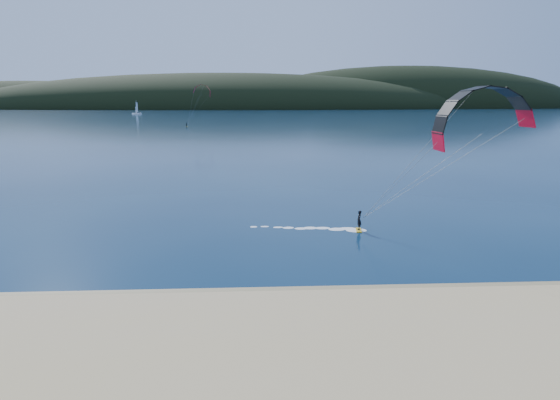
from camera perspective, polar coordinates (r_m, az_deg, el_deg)
The scene contains 6 objects.
ground at distance 24.92m, azimuth -3.07°, elevation -16.45°, with size 1800.00×1800.00×0.00m, color #08203B.
wet_sand at distance 28.92m, azimuth -3.05°, elevation -12.05°, with size 220.00×2.50×0.10m.
headland at distance 767.20m, azimuth -2.89°, elevation 11.55°, with size 1200.00×310.00×140.00m.
kitesurfer_near at distance 38.96m, azimuth 23.47°, elevation 7.26°, with size 22.75×9.05×13.22m.
kitesurfer_far at distance 214.99m, azimuth -9.89°, elevation 13.12°, with size 13.28×8.04×18.58m.
sailboat at distance 435.99m, azimuth -17.69°, elevation 10.43°, with size 8.93×5.53×12.41m.
Camera 1 is at (0.19, -21.82, 12.04)m, focal length 28.87 mm.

